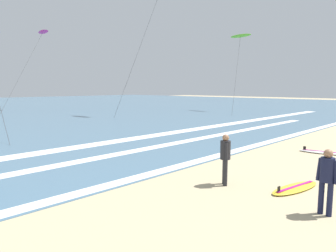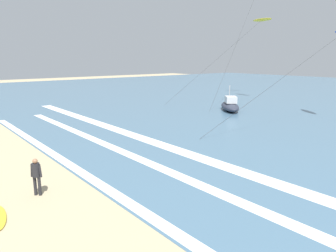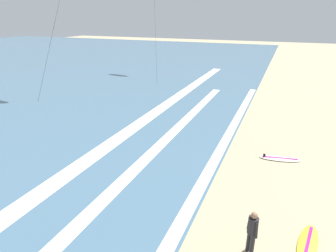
% 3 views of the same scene
% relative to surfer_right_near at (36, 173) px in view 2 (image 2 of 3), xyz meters
% --- Properties ---
extents(wave_foam_shoreline, '(40.74, 0.54, 0.01)m').
position_rel_surfer_right_near_xyz_m(wave_foam_shoreline, '(1.69, 2.53, -0.94)').
color(wave_foam_shoreline, white).
rests_on(wave_foam_shoreline, ocean_surface).
extents(wave_foam_mid_break, '(39.96, 0.69, 0.01)m').
position_rel_surfer_right_near_xyz_m(wave_foam_mid_break, '(0.52, 5.99, -0.94)').
color(wave_foam_mid_break, white).
rests_on(wave_foam_mid_break, ocean_surface).
extents(wave_foam_outer_break, '(57.77, 1.05, 0.01)m').
position_rel_surfer_right_near_xyz_m(wave_foam_outer_break, '(3.58, 8.79, -0.94)').
color(wave_foam_outer_break, white).
rests_on(wave_foam_outer_break, ocean_surface).
extents(surfer_right_near, '(0.44, 0.41, 1.60)m').
position_rel_surfer_right_near_xyz_m(surfer_right_near, '(0.00, 0.00, 0.00)').
color(surfer_right_near, '#232328').
rests_on(surfer_right_near, ground).
extents(kite_yellow_low_near, '(6.00, 13.49, 10.68)m').
position_rel_surfer_right_near_xyz_m(kite_yellow_low_near, '(-12.44, 32.97, 9.42)').
color(kite_yellow_low_near, yellow).
rests_on(kite_yellow_low_near, ground).
extents(offshore_boat, '(5.06, 4.66, 2.70)m').
position_rel_surfer_right_near_xyz_m(offshore_boat, '(-8.94, 23.12, -0.40)').
color(offshore_boat, '#2D3342').
rests_on(offshore_boat, ground).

